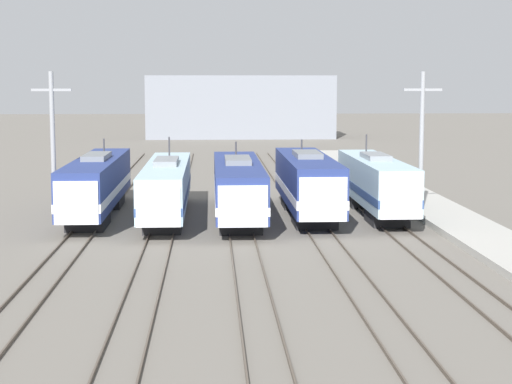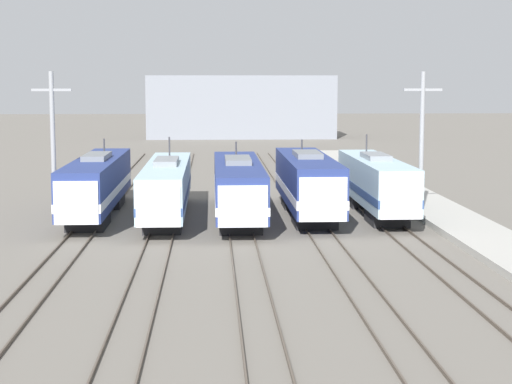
{
  "view_description": "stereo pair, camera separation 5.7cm",
  "coord_description": "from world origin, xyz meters",
  "px_view_note": "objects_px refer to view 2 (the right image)",
  "views": [
    {
      "loc": [
        -1.77,
        -48.71,
        9.08
      ],
      "look_at": [
        0.89,
        1.73,
        2.58
      ],
      "focal_mm": 60.0,
      "sensor_mm": 36.0,
      "label": 1
    },
    {
      "loc": [
        -1.71,
        -48.71,
        9.08
      ],
      "look_at": [
        0.89,
        1.73,
        2.58
      ],
      "focal_mm": 60.0,
      "sensor_mm": 36.0,
      "label": 2
    }
  ],
  "objects_px": {
    "locomotive_center_left": "(166,188)",
    "locomotive_center_right": "(308,184)",
    "locomotive_center": "(238,188)",
    "locomotive_far_right": "(377,184)",
    "catenary_tower_right": "(422,143)",
    "catenary_tower_left": "(53,144)",
    "locomotive_far_left": "(96,185)"
  },
  "relations": [
    {
      "from": "locomotive_center_right",
      "to": "locomotive_far_right",
      "type": "xyz_separation_m",
      "value": [
        4.76,
        0.34,
        -0.09
      ]
    },
    {
      "from": "locomotive_far_left",
      "to": "catenary_tower_left",
      "type": "relative_size",
      "value": 1.91
    },
    {
      "from": "locomotive_center",
      "to": "locomotive_far_left",
      "type": "bearing_deg",
      "value": 171.48
    },
    {
      "from": "locomotive_far_right",
      "to": "catenary_tower_left",
      "type": "distance_m",
      "value": 21.73
    },
    {
      "from": "locomotive_far_left",
      "to": "catenary_tower_left",
      "type": "bearing_deg",
      "value": -134.48
    },
    {
      "from": "catenary_tower_right",
      "to": "catenary_tower_left",
      "type": "bearing_deg",
      "value": 180.0
    },
    {
      "from": "locomotive_center_left",
      "to": "catenary_tower_left",
      "type": "height_order",
      "value": "catenary_tower_left"
    },
    {
      "from": "locomotive_far_right",
      "to": "catenary_tower_right",
      "type": "height_order",
      "value": "catenary_tower_right"
    },
    {
      "from": "locomotive_center_left",
      "to": "locomotive_center_right",
      "type": "relative_size",
      "value": 1.12
    },
    {
      "from": "locomotive_center_left",
      "to": "catenary_tower_right",
      "type": "xyz_separation_m",
      "value": [
        16.77,
        -1.4,
        3.06
      ]
    },
    {
      "from": "locomotive_center_right",
      "to": "catenary_tower_left",
      "type": "distance_m",
      "value": 17.0
    },
    {
      "from": "locomotive_center",
      "to": "catenary_tower_right",
      "type": "height_order",
      "value": "catenary_tower_right"
    },
    {
      "from": "locomotive_far_left",
      "to": "locomotive_center_right",
      "type": "bearing_deg",
      "value": -2.21
    },
    {
      "from": "locomotive_center",
      "to": "locomotive_far_right",
      "type": "bearing_deg",
      "value": 7.27
    },
    {
      "from": "locomotive_far_left",
      "to": "locomotive_far_right",
      "type": "xyz_separation_m",
      "value": [
        19.05,
        -0.21,
        -0.03
      ]
    },
    {
      "from": "locomotive_center_right",
      "to": "locomotive_far_right",
      "type": "height_order",
      "value": "locomotive_far_right"
    },
    {
      "from": "locomotive_center_right",
      "to": "catenary_tower_left",
      "type": "height_order",
      "value": "catenary_tower_left"
    },
    {
      "from": "locomotive_center",
      "to": "locomotive_center_right",
      "type": "relative_size",
      "value": 1.1
    },
    {
      "from": "locomotive_far_right",
      "to": "catenary_tower_right",
      "type": "distance_m",
      "value": 4.44
    },
    {
      "from": "locomotive_far_left",
      "to": "locomotive_center_left",
      "type": "relative_size",
      "value": 0.99
    },
    {
      "from": "locomotive_center_left",
      "to": "locomotive_center_right",
      "type": "bearing_deg",
      "value": 2.7
    },
    {
      "from": "catenary_tower_left",
      "to": "catenary_tower_right",
      "type": "bearing_deg",
      "value": 0.0
    },
    {
      "from": "locomotive_center_left",
      "to": "catenary_tower_right",
      "type": "height_order",
      "value": "catenary_tower_right"
    },
    {
      "from": "locomotive_far_right",
      "to": "locomotive_center_left",
      "type": "bearing_deg",
      "value": -176.84
    },
    {
      "from": "locomotive_center",
      "to": "locomotive_center_left",
      "type": "bearing_deg",
      "value": 174.88
    },
    {
      "from": "locomotive_center_left",
      "to": "catenary_tower_left",
      "type": "bearing_deg",
      "value": -168.86
    },
    {
      "from": "locomotive_center_right",
      "to": "locomotive_far_left",
      "type": "bearing_deg",
      "value": 177.79
    },
    {
      "from": "locomotive_center_left",
      "to": "catenary_tower_right",
      "type": "bearing_deg",
      "value": -4.78
    },
    {
      "from": "locomotive_center_right",
      "to": "catenary_tower_left",
      "type": "bearing_deg",
      "value": -173.65
    },
    {
      "from": "locomotive_center_right",
      "to": "catenary_tower_right",
      "type": "distance_m",
      "value": 8.01
    },
    {
      "from": "locomotive_far_left",
      "to": "catenary_tower_right",
      "type": "distance_m",
      "value": 21.87
    },
    {
      "from": "locomotive_center",
      "to": "locomotive_far_right",
      "type": "xyz_separation_m",
      "value": [
        9.53,
        1.22,
        0.05
      ]
    }
  ]
}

